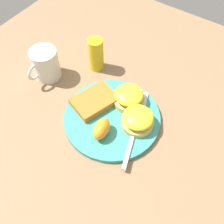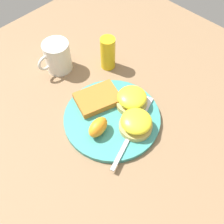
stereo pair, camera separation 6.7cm
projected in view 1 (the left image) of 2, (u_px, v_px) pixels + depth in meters
name	position (u px, v px, depth m)	size (l,w,h in m)	color
ground_plane	(112.00, 119.00, 0.70)	(1.10, 1.10, 0.00)	#846647
plate	(112.00, 118.00, 0.70)	(0.26, 0.26, 0.01)	teal
sandwich_benedict_left	(138.00, 119.00, 0.66)	(0.08, 0.08, 0.05)	tan
sandwich_benedict_right	(129.00, 97.00, 0.70)	(0.08, 0.08, 0.05)	tan
hashbrown_patty	(94.00, 101.00, 0.71)	(0.11, 0.08, 0.02)	#B76926
orange_wedge	(102.00, 129.00, 0.64)	(0.06, 0.04, 0.04)	orange
fork	(136.00, 122.00, 0.68)	(0.23, 0.09, 0.00)	silver
cup	(45.00, 64.00, 0.75)	(0.11, 0.08, 0.09)	silver
condiment_bottle	(96.00, 54.00, 0.77)	(0.04, 0.04, 0.10)	gold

